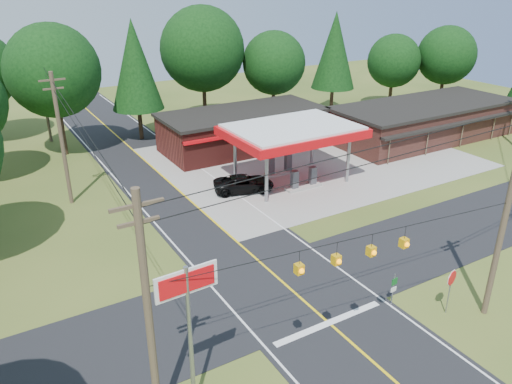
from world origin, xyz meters
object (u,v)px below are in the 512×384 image
gas_canopy (292,133)px  octagonal_stop_sign (451,281)px  sedan_car (311,135)px  big_stop_sign (188,307)px  suv_car (244,184)px

gas_canopy → octagonal_stop_sign: gas_canopy is taller
sedan_car → octagonal_stop_sign: 29.29m
sedan_car → octagonal_stop_sign: (-11.25, -27.01, 1.20)m
gas_canopy → sedan_car: (8.00, 8.00, -3.53)m
big_stop_sign → gas_canopy: bearing=46.7°
gas_canopy → suv_car: 5.76m
big_stop_sign → octagonal_stop_sign: 14.11m
suv_car → octagonal_stop_sign: octagonal_stop_sign is taller
sedan_car → octagonal_stop_sign: size_ratio=1.67×
suv_car → gas_canopy: bearing=-74.6°
octagonal_stop_sign → suv_car: bearing=93.7°
suv_car → big_stop_sign: size_ratio=0.73×
gas_canopy → big_stop_sign: (-17.00, -18.01, 0.65)m
sedan_car → big_stop_sign: big_stop_sign is taller
gas_canopy → sedan_car: bearing=45.0°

